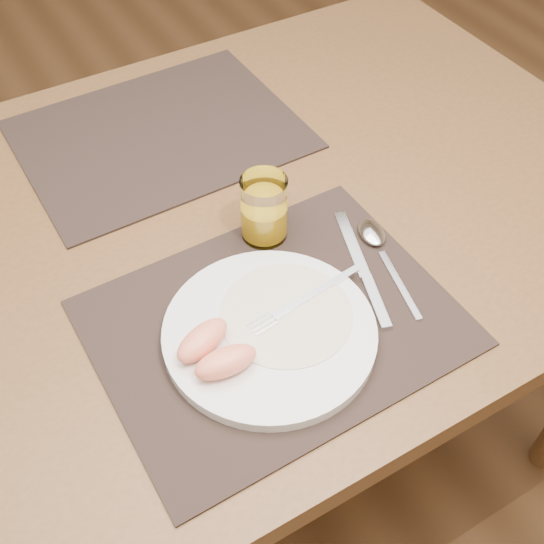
{
  "coord_description": "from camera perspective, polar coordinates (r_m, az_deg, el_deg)",
  "views": [
    {
      "loc": [
        -0.28,
        -0.68,
        1.45
      ],
      "look_at": [
        0.02,
        -0.16,
        0.77
      ],
      "focal_mm": 45.0,
      "sensor_mm": 36.0,
      "label": 1
    }
  ],
  "objects": [
    {
      "name": "fork",
      "position": [
        0.88,
        2.05,
        -2.68
      ],
      "size": [
        0.18,
        0.04,
        0.0
      ],
      "color": "silver",
      "rests_on": "plate"
    },
    {
      "name": "placemat_far",
      "position": [
        1.18,
        -9.37,
        11.29
      ],
      "size": [
        0.46,
        0.36,
        0.0
      ],
      "primitive_type": "cube",
      "rotation": [
        0.0,
        0.0,
        0.02
      ],
      "color": "black",
      "rests_on": "table"
    },
    {
      "name": "juice_glass",
      "position": [
        0.95,
        -0.67,
        5.09
      ],
      "size": [
        0.07,
        0.07,
        0.1
      ],
      "color": "white",
      "rests_on": "placemat_near"
    },
    {
      "name": "spoon",
      "position": [
        0.98,
        8.65,
        2.69
      ],
      "size": [
        0.07,
        0.19,
        0.01
      ],
      "color": "silver",
      "rests_on": "placemat_near"
    },
    {
      "name": "plate_dressing",
      "position": [
        0.87,
        1.19,
        -3.5
      ],
      "size": [
        0.17,
        0.17,
        0.0
      ],
      "color": "white",
      "rests_on": "plate"
    },
    {
      "name": "plate",
      "position": [
        0.86,
        -0.2,
        -5.11
      ],
      "size": [
        0.27,
        0.27,
        0.02
      ],
      "primitive_type": "cylinder",
      "color": "white",
      "rests_on": "placemat_near"
    },
    {
      "name": "grapefruit_wedges",
      "position": [
        0.82,
        -4.89,
        -6.59
      ],
      "size": [
        0.09,
        0.09,
        0.03
      ],
      "color": "#FF8C68",
      "rests_on": "plate"
    },
    {
      "name": "ground",
      "position": [
        1.63,
        -3.65,
        -14.95
      ],
      "size": [
        5.0,
        5.0,
        0.0
      ],
      "primitive_type": "plane",
      "color": "#54361C",
      "rests_on": "ground"
    },
    {
      "name": "placemat_near",
      "position": [
        0.88,
        0.21,
        -4.27
      ],
      "size": [
        0.45,
        0.36,
        0.0
      ],
      "primitive_type": "cube",
      "rotation": [
        0.0,
        0.0,
        0.01
      ],
      "color": "black",
      "rests_on": "table"
    },
    {
      "name": "table",
      "position": [
        1.08,
        -5.33,
        1.23
      ],
      "size": [
        1.4,
        0.9,
        0.75
      ],
      "color": "brown",
      "rests_on": "ground"
    },
    {
      "name": "knife",
      "position": [
        0.93,
        7.84,
        -0.38
      ],
      "size": [
        0.08,
        0.21,
        0.01
      ],
      "color": "silver",
      "rests_on": "placemat_near"
    }
  ]
}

